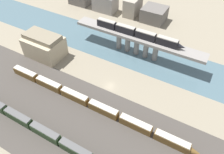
% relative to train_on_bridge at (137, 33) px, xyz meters
% --- Properties ---
extents(ground_plane, '(400.00, 400.00, 0.00)m').
position_rel_train_on_bridge_xyz_m(ground_plane, '(0.25, -27.58, -12.53)').
color(ground_plane, gray).
extents(railbed_yard, '(280.00, 42.00, 0.01)m').
position_rel_train_on_bridge_xyz_m(railbed_yard, '(0.25, -51.58, -12.53)').
color(railbed_yard, '#423D38').
rests_on(railbed_yard, ground).
extents(river_water, '(320.00, 25.86, 0.01)m').
position_rel_train_on_bridge_xyz_m(river_water, '(0.25, 0.00, -12.53)').
color(river_water, '#47606B').
rests_on(river_water, ground).
extents(bridge, '(69.02, 7.10, 10.58)m').
position_rel_train_on_bridge_xyz_m(bridge, '(0.25, 0.00, -4.36)').
color(bridge, gray).
rests_on(bridge, ground).
extents(train_on_bridge, '(46.70, 2.82, 3.99)m').
position_rel_train_on_bridge_xyz_m(train_on_bridge, '(0.00, 0.00, 0.00)').
color(train_on_bridge, black).
rests_on(train_on_bridge, bridge).
extents(train_yard_near, '(85.25, 2.66, 4.16)m').
position_rel_train_on_bridge_xyz_m(train_yard_near, '(0.56, -61.10, -10.49)').
color(train_yard_near, '#23381E').
rests_on(train_yard_near, ground).
extents(train_yard_mid, '(88.32, 2.76, 3.73)m').
position_rel_train_on_bridge_xyz_m(train_yard_mid, '(-0.35, -41.50, -10.70)').
color(train_yard_mid, brown).
rests_on(train_yard_mid, ground).
extents(warehouse_building, '(18.82, 13.32, 12.48)m').
position_rel_train_on_bridge_xyz_m(warehouse_building, '(-40.12, -24.42, -6.60)').
color(warehouse_building, tan).
rests_on(warehouse_building, ground).
extents(city_block_left, '(15.32, 10.12, 10.82)m').
position_rel_train_on_bridge_xyz_m(city_block_left, '(-38.28, 32.94, -7.13)').
color(city_block_left, gray).
rests_on(city_block_left, ground).
extents(city_block_center, '(8.11, 13.65, 11.52)m').
position_rel_train_on_bridge_xyz_m(city_block_center, '(-19.68, 36.81, -6.77)').
color(city_block_center, gray).
rests_on(city_block_center, ground).
extents(city_block_right, '(14.42, 13.58, 8.72)m').
position_rel_train_on_bridge_xyz_m(city_block_right, '(-4.56, 36.44, -8.18)').
color(city_block_right, '#605B56').
rests_on(city_block_right, ground).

